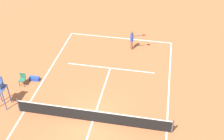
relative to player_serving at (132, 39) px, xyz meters
name	(u,v)px	position (x,y,z in m)	size (l,w,h in m)	color
ground_plane	(93,121)	(1.33, 9.10, -1.06)	(60.00, 60.00, 0.00)	#B76038
court_lines	(93,121)	(1.33, 9.10, -1.06)	(9.56, 21.63, 0.01)	white
tennis_net	(92,116)	(1.33, 9.10, -0.56)	(10.16, 0.10, 1.07)	#4C4C51
player_serving	(132,39)	(0.00, 0.00, 0.00)	(1.33, 0.61, 1.77)	brown
tennis_ball	(140,54)	(-0.81, 0.76, -1.02)	(0.07, 0.07, 0.07)	#CCE033
courtside_chair_mid	(22,79)	(7.32, 6.41, -0.52)	(0.44, 0.46, 0.95)	#262626
equipment_bag	(34,79)	(6.71, 5.78, -0.91)	(0.76, 0.32, 0.30)	#2647B7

